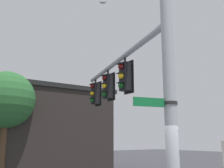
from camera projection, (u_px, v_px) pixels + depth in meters
signal_pole at (170, 104)px, 6.59m from camera, size 0.32×0.32×6.06m
mast_arm at (117, 61)px, 10.43m from camera, size 7.14×2.20×0.20m
traffic_light_nearest_pole at (125, 76)px, 9.53m from camera, size 0.54×0.49×1.31m
traffic_light_mid_inner at (108, 86)px, 11.28m from camera, size 0.54×0.49×1.31m
traffic_light_mid_outer at (95, 93)px, 13.03m from camera, size 0.54×0.49×1.31m
street_name_sign at (163, 103)px, 6.53m from camera, size 0.47×1.17×0.22m
bird_flying at (103, 3)px, 11.26m from camera, size 0.21×0.30×0.09m
storefront_building at (20, 129)px, 18.04m from camera, size 7.16×12.20×5.74m
tree_by_storefront at (6, 100)px, 15.08m from camera, size 3.26×3.26×6.04m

